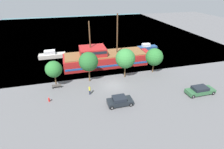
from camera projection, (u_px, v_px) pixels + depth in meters
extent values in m
plane|color=#5B5B5E|center=(113.00, 85.00, 32.86)|extent=(160.00, 160.00, 0.00)
plane|color=teal|center=(84.00, 31.00, 70.59)|extent=(80.00, 80.00, 0.00)
cube|color=#A31E1E|center=(105.00, 59.00, 40.76)|extent=(18.96, 5.91, 2.52)
cube|color=#234C93|center=(105.00, 61.00, 40.94)|extent=(18.58, 5.99, 0.45)
cube|color=#A31E1E|center=(145.00, 54.00, 42.88)|extent=(1.40, 3.25, 1.76)
cube|color=brown|center=(105.00, 54.00, 40.12)|extent=(18.20, 5.44, 0.25)
cube|color=#A31E1E|center=(93.00, 51.00, 39.03)|extent=(5.69, 4.73, 1.70)
cube|color=black|center=(93.00, 50.00, 38.91)|extent=(5.40, 4.79, 0.61)
cylinder|color=#4C331E|center=(117.00, 34.00, 38.71)|extent=(0.28, 0.28, 8.68)
cylinder|color=#4C331E|center=(90.00, 39.00, 37.61)|extent=(0.28, 0.28, 7.38)
cube|color=#B7B2A8|center=(52.00, 56.00, 44.95)|extent=(6.62, 2.06, 1.00)
cube|color=silver|center=(50.00, 52.00, 44.39)|extent=(2.65, 1.60, 0.96)
cube|color=black|center=(53.00, 52.00, 44.57)|extent=(0.12, 1.44, 0.77)
cube|color=navy|center=(147.00, 48.00, 50.65)|extent=(5.57, 1.82, 0.95)
cube|color=silver|center=(146.00, 45.00, 50.15)|extent=(2.23, 1.42, 0.78)
cube|color=black|center=(148.00, 45.00, 50.30)|extent=(0.12, 1.28, 0.62)
cube|color=black|center=(120.00, 102.00, 27.30)|extent=(3.93, 1.85, 0.68)
cube|color=black|center=(119.00, 99.00, 26.99)|extent=(2.05, 1.66, 0.55)
cylinder|color=black|center=(131.00, 105.00, 27.05)|extent=(0.63, 0.22, 0.63)
cylinder|color=gray|center=(131.00, 105.00, 27.05)|extent=(0.24, 0.25, 0.24)
cylinder|color=black|center=(127.00, 99.00, 28.48)|extent=(0.63, 0.22, 0.63)
cylinder|color=gray|center=(127.00, 99.00, 28.48)|extent=(0.24, 0.25, 0.24)
cylinder|color=black|center=(112.00, 108.00, 26.36)|extent=(0.63, 0.22, 0.63)
cylinder|color=gray|center=(112.00, 108.00, 26.36)|extent=(0.24, 0.25, 0.24)
cylinder|color=black|center=(109.00, 101.00, 27.79)|extent=(0.63, 0.22, 0.63)
cylinder|color=gray|center=(109.00, 101.00, 27.79)|extent=(0.24, 0.25, 0.24)
cube|color=#2D5B38|center=(200.00, 91.00, 30.04)|extent=(4.93, 1.89, 0.64)
cube|color=black|center=(200.00, 88.00, 29.74)|extent=(2.56, 1.70, 0.52)
cylinder|color=black|center=(213.00, 93.00, 29.87)|extent=(0.66, 0.22, 0.66)
cylinder|color=gray|center=(213.00, 93.00, 29.87)|extent=(0.25, 0.25, 0.25)
cylinder|color=black|center=(206.00, 88.00, 31.34)|extent=(0.66, 0.22, 0.66)
cylinder|color=gray|center=(206.00, 88.00, 31.34)|extent=(0.25, 0.25, 0.25)
cylinder|color=black|center=(193.00, 97.00, 28.96)|extent=(0.66, 0.22, 0.66)
cylinder|color=gray|center=(193.00, 97.00, 28.96)|extent=(0.25, 0.25, 0.25)
cylinder|color=black|center=(187.00, 91.00, 30.42)|extent=(0.66, 0.22, 0.66)
cylinder|color=gray|center=(187.00, 91.00, 30.42)|extent=(0.25, 0.25, 0.25)
cylinder|color=red|center=(49.00, 100.00, 28.16)|extent=(0.22, 0.22, 0.56)
sphere|color=red|center=(49.00, 98.00, 27.99)|extent=(0.25, 0.25, 0.25)
cylinder|color=red|center=(48.00, 100.00, 28.11)|extent=(0.10, 0.09, 0.09)
cylinder|color=red|center=(50.00, 100.00, 28.18)|extent=(0.10, 0.09, 0.09)
cube|color=#4C4742|center=(57.00, 86.00, 31.80)|extent=(1.60, 0.45, 0.05)
cube|color=#4C4742|center=(57.00, 85.00, 31.53)|extent=(1.60, 0.06, 0.40)
cube|color=#2D2D2D|center=(53.00, 87.00, 31.74)|extent=(0.12, 0.36, 0.40)
cube|color=#2D2D2D|center=(61.00, 86.00, 32.08)|extent=(0.12, 0.36, 0.40)
cylinder|color=#232838|center=(90.00, 92.00, 29.96)|extent=(0.27, 0.27, 0.82)
cylinder|color=gold|center=(90.00, 89.00, 29.63)|extent=(0.32, 0.32, 0.63)
sphere|color=#8C664C|center=(89.00, 87.00, 29.44)|extent=(0.22, 0.22, 0.22)
cylinder|color=brown|center=(56.00, 81.00, 31.93)|extent=(0.24, 0.24, 2.30)
sphere|color=#286B2D|center=(54.00, 69.00, 30.81)|extent=(2.97, 2.97, 2.97)
cylinder|color=brown|center=(89.00, 75.00, 33.69)|extent=(0.24, 0.24, 2.58)
sphere|color=#235B28|center=(88.00, 62.00, 32.39)|extent=(3.62, 3.62, 3.62)
cylinder|color=brown|center=(125.00, 72.00, 35.20)|extent=(0.24, 0.24, 2.43)
sphere|color=#337A38|center=(125.00, 58.00, 33.88)|extent=(3.85, 3.85, 3.85)
cylinder|color=brown|center=(153.00, 68.00, 37.26)|extent=(0.24, 0.24, 1.97)
sphere|color=#286B2D|center=(154.00, 57.00, 36.10)|extent=(3.61, 3.61, 3.61)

